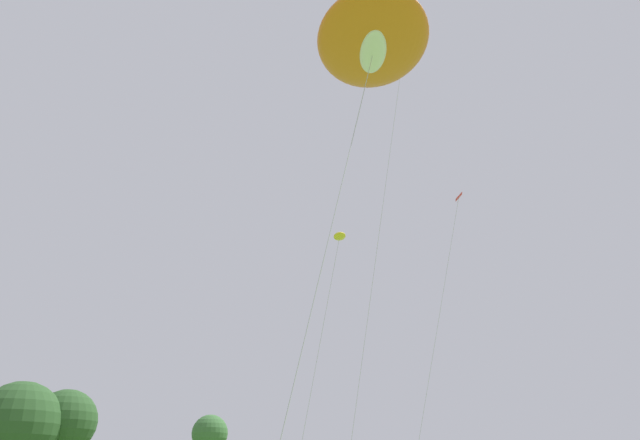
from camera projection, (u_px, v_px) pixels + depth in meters
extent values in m
ellipsoid|color=orange|center=(373.00, 42.00, 24.18)|extent=(6.49, 7.20, 1.09)
ellipsoid|color=white|center=(373.00, 52.00, 24.00)|extent=(2.10, 2.78, 0.39)
cylinder|color=#B2B2B7|center=(329.00, 236.00, 18.60)|extent=(5.31, 2.67, 16.66)
ellipsoid|color=blue|center=(410.00, 5.00, 33.73)|extent=(0.98, 1.18, 0.45)
cylinder|color=#B2B2B7|center=(380.00, 229.00, 29.52)|extent=(2.99, 2.97, 25.13)
cube|color=red|center=(459.00, 197.00, 35.54)|extent=(0.59, 0.69, 0.48)
cylinder|color=#B2B2B7|center=(434.00, 347.00, 33.49)|extent=(2.07, 3.72, 16.44)
ellipsoid|color=yellow|center=(340.00, 236.00, 28.54)|extent=(0.96, 1.08, 0.29)
cylinder|color=#B2B2B7|center=(315.00, 370.00, 26.36)|extent=(1.89, 1.18, 11.89)
sphere|color=#284C23|center=(19.00, 424.00, 48.91)|extent=(6.53, 6.53, 6.53)
sphere|color=#386633|center=(210.00, 433.00, 72.03)|extent=(4.10, 4.10, 4.10)
sphere|color=#284C23|center=(65.00, 421.00, 51.34)|extent=(5.08, 5.08, 5.08)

